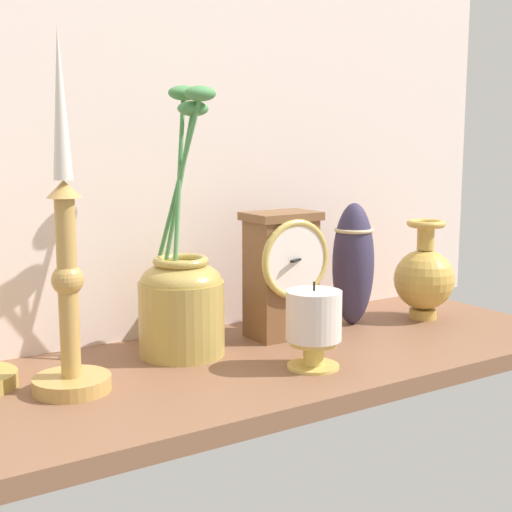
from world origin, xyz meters
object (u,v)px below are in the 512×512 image
object	(u,v)px
pillar_candle_front	(314,323)
tall_ceramic_vase	(353,263)
brass_vase_bulbous	(424,277)
candlestick_tall_center	(68,280)
brass_vase_jar	(182,297)
mantel_clock	(283,272)

from	to	relation	value
pillar_candle_front	tall_ceramic_vase	distance (cm)	24.28
brass_vase_bulbous	candlestick_tall_center	bearing A→B (deg)	-177.76
brass_vase_bulbous	brass_vase_jar	bearing A→B (deg)	175.10
mantel_clock	brass_vase_bulbous	xyz separation A→B (cm)	(25.86, -3.39, -2.94)
mantel_clock	tall_ceramic_vase	size ratio (longest dim) A/B	0.97
pillar_candle_front	brass_vase_jar	bearing A→B (deg)	128.33
mantel_clock	tall_ceramic_vase	bearing A→B (deg)	1.35
brass_vase_bulbous	tall_ceramic_vase	bearing A→B (deg)	162.84
candlestick_tall_center	tall_ceramic_vase	size ratio (longest dim) A/B	2.17
pillar_candle_front	tall_ceramic_vase	world-z (taller)	tall_ceramic_vase
brass_vase_bulbous	pillar_candle_front	bearing A→B (deg)	-160.70
candlestick_tall_center	pillar_candle_front	distance (cm)	31.46
brass_vase_bulbous	tall_ceramic_vase	distance (cm)	12.93
candlestick_tall_center	brass_vase_jar	xyz separation A→B (cm)	(17.87, 6.00, -5.27)
pillar_candle_front	candlestick_tall_center	bearing A→B (deg)	163.82
mantel_clock	brass_vase_jar	size ratio (longest dim) A/B	0.51
tall_ceramic_vase	mantel_clock	bearing A→B (deg)	-178.65
mantel_clock	brass_vase_jar	xyz separation A→B (cm)	(-16.66, 0.26, -1.79)
brass_vase_bulbous	brass_vase_jar	size ratio (longest dim) A/B	0.45
brass_vase_jar	tall_ceramic_vase	bearing A→B (deg)	0.13
brass_vase_bulbous	tall_ceramic_vase	world-z (taller)	tall_ceramic_vase
brass_vase_bulbous	pillar_candle_front	xyz separation A→B (cm)	(-31.04, -10.87, -1.03)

